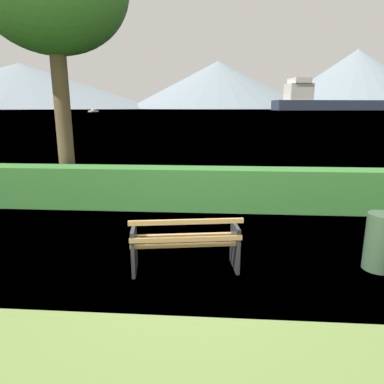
# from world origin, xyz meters

# --- Properties ---
(ground_plane) EXTENTS (1400.00, 1400.00, 0.00)m
(ground_plane) POSITION_xyz_m (0.00, 0.00, 0.00)
(ground_plane) COLOR olive
(water_surface) EXTENTS (620.00, 620.00, 0.00)m
(water_surface) POSITION_xyz_m (0.00, 308.79, 0.00)
(water_surface) COLOR #6B8EA3
(water_surface) RESTS_ON ground_plane
(park_bench) EXTENTS (1.62, 0.80, 0.87)m
(park_bench) POSITION_xyz_m (0.01, -0.06, 0.42)
(park_bench) COLOR tan
(park_bench) RESTS_ON ground_plane
(hedge_row) EXTENTS (11.19, 0.66, 0.98)m
(hedge_row) POSITION_xyz_m (0.00, 3.14, 0.49)
(hedge_row) COLOR #387A33
(hedge_row) RESTS_ON ground_plane
(trash_bin) EXTENTS (0.44, 0.44, 0.85)m
(trash_bin) POSITION_xyz_m (2.85, 0.20, 0.42)
(trash_bin) COLOR #385138
(trash_bin) RESTS_ON ground_plane
(cargo_ship_large) EXTENTS (104.36, 38.50, 23.95)m
(cargo_ship_large) POSITION_xyz_m (86.96, 285.63, 6.70)
(cargo_ship_large) COLOR #2D384C
(cargo_ship_large) RESTS_ON water_surface
(fishing_boat_near) EXTENTS (3.72, 6.20, 1.36)m
(fishing_boat_near) POSITION_xyz_m (-63.46, 174.71, 0.49)
(fishing_boat_near) COLOR silver
(fishing_boat_near) RESTS_ON water_surface
(distant_hills) EXTENTS (872.85, 433.23, 88.72)m
(distant_hills) POSITION_xyz_m (-110.62, 567.02, 37.78)
(distant_hills) COLOR gray
(distant_hills) RESTS_ON ground_plane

